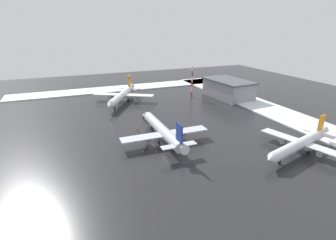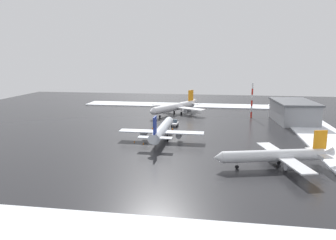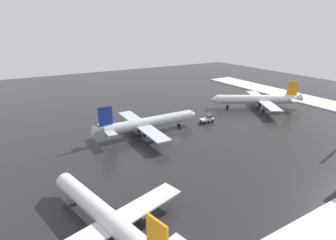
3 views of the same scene
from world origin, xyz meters
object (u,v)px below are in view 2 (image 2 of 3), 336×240
ground_crew_mid_apron (172,130)px  antenna_mast (252,100)px  cargo_hangar (294,111)px  traffic_cone_mid_line (144,133)px  airplane_parked_portside (175,107)px  traffic_cone_wingtip_side (134,142)px  pushback_tug (175,123)px  airplane_far_rear (162,130)px  airplane_foreground_jet (276,156)px  ground_crew_beside_wing (153,129)px  traffic_cone_near_nose (143,143)px

ground_crew_mid_apron → antenna_mast: (33.78, -30.49, 6.72)m
cargo_hangar → traffic_cone_mid_line: cargo_hangar is taller
ground_crew_mid_apron → antenna_mast: 46.00m
airplane_parked_portside → traffic_cone_wingtip_side: (-52.13, 6.03, -3.12)m
pushback_tug → ground_crew_mid_apron: size_ratio=2.73×
airplane_far_rear → antenna_mast: size_ratio=2.15×
airplane_foreground_jet → ground_crew_mid_apron: bearing=-62.5°
ground_crew_beside_wing → cargo_hangar: cargo_hangar is taller
airplane_foreground_jet → traffic_cone_near_nose: airplane_foreground_jet is taller
antenna_mast → traffic_cone_near_nose: size_ratio=27.96×
airplane_foreground_jet → traffic_cone_wingtip_side: bearing=-38.6°
cargo_hangar → traffic_cone_near_nose: size_ratio=47.61×
ground_crew_beside_wing → traffic_cone_wingtip_side: size_ratio=3.11×
traffic_cone_mid_line → traffic_cone_wingtip_side: (-11.83, 0.46, 0.00)m
airplane_parked_portside → pushback_tug: bearing=37.5°
airplane_parked_portside → traffic_cone_mid_line: bearing=22.1°
antenna_mast → traffic_cone_wingtip_side: size_ratio=27.96×
antenna_mast → traffic_cone_near_nose: bearing=143.8°
ground_crew_beside_wing → antenna_mast: antenna_mast is taller
pushback_tug → ground_crew_mid_apron: (-10.52, -0.49, -0.31)m
airplane_parked_portside → traffic_cone_mid_line: 40.80m
airplane_far_rear → antenna_mast: bearing=-36.2°
antenna_mast → traffic_cone_near_nose: antenna_mast is taller
pushback_tug → airplane_far_rear: bearing=177.9°
airplane_parked_portside → traffic_cone_near_nose: 54.02m
pushback_tug → antenna_mast: 39.26m
airplane_far_rear → traffic_cone_wingtip_side: (-5.15, 8.10, -2.97)m
airplane_far_rear → pushback_tug: size_ratio=7.07×
airplane_foreground_jet → pushback_tug: bearing=-69.8°
traffic_cone_mid_line → airplane_foreground_jet: bearing=-126.4°
airplane_foreground_jet → antenna_mast: size_ratio=1.95×
traffic_cone_mid_line → airplane_far_rear: bearing=-131.1°
antenna_mast → cargo_hangar: size_ratio=0.59×
ground_crew_beside_wing → traffic_cone_near_nose: 16.90m
pushback_tug → airplane_parked_portside: bearing=9.4°
airplane_far_rear → cargo_hangar: airplane_far_rear is taller
traffic_cone_near_nose → traffic_cone_wingtip_side: same height
ground_crew_beside_wing → traffic_cone_wingtip_side: 15.42m
traffic_cone_wingtip_side → airplane_far_rear: bearing=-57.6°
pushback_tug → ground_crew_beside_wing: (-10.64, 6.72, -0.31)m
ground_crew_beside_wing → ground_crew_mid_apron: bearing=-175.9°
airplane_foreground_jet → traffic_cone_wingtip_side: 43.94m
airplane_parked_portside → pushback_tug: (-26.34, -3.49, -2.12)m
airplane_foreground_jet → traffic_cone_wingtip_side: airplane_foreground_jet is taller
airplane_far_rear → airplane_parked_portside: airplane_parked_portside is taller
airplane_parked_portside → ground_crew_mid_apron: (-36.86, -3.98, -2.43)m
airplane_far_rear → ground_crew_beside_wing: size_ratio=19.30×
ground_crew_beside_wing → traffic_cone_wingtip_side: (-15.15, 2.80, -0.70)m
airplane_foreground_jet → cargo_hangar: airplane_foreground_jet is taller
pushback_tug → cargo_hangar: cargo_hangar is taller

